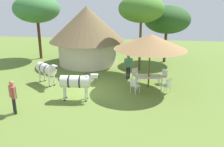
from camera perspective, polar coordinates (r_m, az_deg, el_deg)
ground_plane at (r=14.51m, az=-4.80°, el=-3.93°), size 36.00×36.00×0.00m
thatched_hut at (r=19.71m, az=-5.96°, el=9.76°), size 6.11×6.11×4.68m
shade_umbrella at (r=14.21m, az=9.18°, el=7.53°), size 4.28×4.28×3.32m
patio_dining_table at (r=14.76m, az=8.76°, el=-0.96°), size 1.68×1.03×0.74m
patio_chair_near_hut at (r=14.13m, az=13.08°, el=-2.69°), size 0.60×0.60×0.90m
patio_chair_west_end at (r=15.72m, az=12.19°, el=-0.50°), size 0.61×0.61×0.90m
patio_chair_east_end at (r=15.78m, az=5.67°, el=-0.10°), size 0.61×0.60×0.90m
patio_chair_near_lawn at (r=13.84m, az=5.33°, el=-2.73°), size 0.61×0.60×0.90m
guest_beside_umbrella at (r=16.16m, az=3.91°, el=2.16°), size 0.56×0.35×1.66m
standing_watcher at (r=12.20m, az=-22.61°, el=-4.57°), size 0.48×0.46×1.68m
striped_lounge_chair at (r=15.79m, az=-5.45°, el=-1.10°), size 0.77×0.94×0.62m
zebra_nearest_camera at (r=12.91m, az=-8.57°, el=-2.00°), size 2.23×0.77×1.57m
zebra_by_umbrella at (r=15.68m, az=-15.36°, el=1.01°), size 1.87×1.57×1.53m
acacia_tree_left_background at (r=20.52m, az=13.00°, el=12.42°), size 3.80×3.80×4.71m
acacia_tree_right_background at (r=22.12m, az=-17.55°, el=14.50°), size 3.97×3.97×5.56m
acacia_tree_behind_hut at (r=17.55m, az=7.03°, el=15.07°), size 3.26×3.26×5.53m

